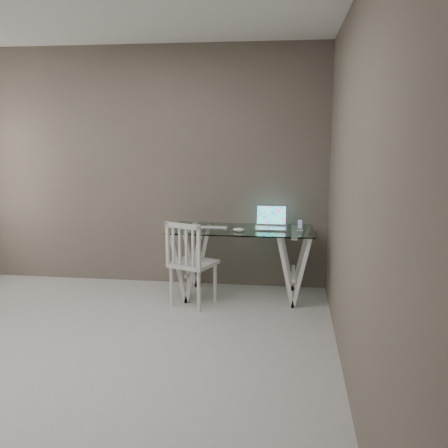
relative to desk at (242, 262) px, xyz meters
name	(u,v)px	position (x,y,z in m)	size (l,w,h in m)	color
room	(53,139)	(-1.14, -1.82, 1.33)	(4.50, 4.52, 2.71)	#ABA9A4
desk	(242,262)	(0.00, 0.00, 0.00)	(1.50, 0.70, 0.75)	silver
chair	(189,260)	(-0.49, -0.37, 0.10)	(0.52, 0.52, 0.88)	silver
laptop	(271,223)	(0.30, 0.08, 0.42)	(0.34, 0.28, 0.24)	silver
keyboard	(214,228)	(-0.30, 0.00, 0.37)	(0.30, 0.13, 0.01)	silver
mouse	(239,230)	(-0.02, -0.15, 0.38)	(0.12, 0.07, 0.04)	white
phone_dock	(300,227)	(0.61, -0.02, 0.40)	(0.07, 0.07, 0.12)	white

